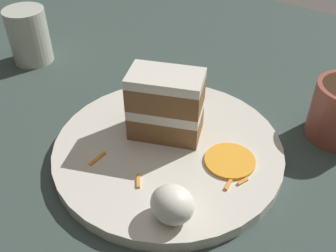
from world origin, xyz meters
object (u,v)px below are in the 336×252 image
Objects in this scene: plate at (168,150)px; orange_garnish at (230,161)px; cream_dollop at (172,204)px; drinking_glass at (30,39)px; cake_slice at (165,105)px.

plate is 0.08m from orange_garnish.
drinking_glass is at bearing -19.69° from cream_dollop.
plate is 0.06m from cake_slice.
drinking_glass reaches higher than plate.
drinking_glass is at bearing -5.23° from orange_garnish.
orange_garnish is at bearing -165.98° from plate.
cake_slice is 1.69× the size of orange_garnish.
cream_dollop is at bearing 85.45° from orange_garnish.
cake_slice is at bearing -46.74° from plate.
orange_garnish reaches higher than plate.
cake_slice is at bearing 0.43° from orange_garnish.
plate is 2.80× the size of cake_slice.
cake_slice reaches higher than orange_garnish.
drinking_glass is (0.33, -0.04, -0.02)m from cake_slice.
cake_slice is 0.33m from drinking_glass.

